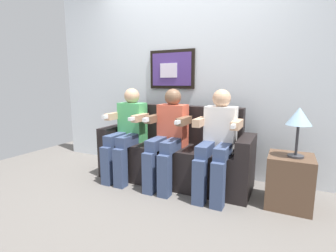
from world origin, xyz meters
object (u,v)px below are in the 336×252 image
(person_on_left, at_px, (127,130))
(person_on_right, at_px, (217,139))
(side_table_right, at_px, (289,181))
(table_lamp, at_px, (299,119))
(couch, at_px, (174,155))
(person_in_middle, at_px, (168,134))

(person_on_left, relative_size, person_on_right, 1.00)
(side_table_right, distance_m, table_lamp, 0.61)
(couch, bearing_deg, table_lamp, -6.26)
(couch, xyz_separation_m, table_lamp, (1.29, -0.14, 0.55))
(person_on_left, distance_m, side_table_right, 1.85)
(person_in_middle, relative_size, side_table_right, 2.22)
(person_on_left, height_order, person_on_right, same)
(person_on_left, bearing_deg, table_lamp, 0.80)
(couch, bearing_deg, person_in_middle, -90.02)
(person_on_right, distance_m, table_lamp, 0.77)
(side_table_right, xyz_separation_m, table_lamp, (0.03, -0.04, 0.61))
(person_on_right, xyz_separation_m, table_lamp, (0.73, 0.03, 0.25))
(person_in_middle, bearing_deg, couch, 89.98)
(couch, distance_m, table_lamp, 1.41)
(person_on_left, distance_m, person_on_right, 1.12)
(person_on_right, height_order, side_table_right, person_on_right)
(person_on_right, bearing_deg, person_on_left, -179.98)
(couch, distance_m, side_table_right, 1.26)
(person_on_right, relative_size, table_lamp, 2.41)
(couch, height_order, person_on_left, person_on_left)
(person_on_left, bearing_deg, side_table_right, 1.94)
(person_in_middle, xyz_separation_m, table_lamp, (1.29, 0.03, 0.25))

